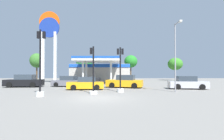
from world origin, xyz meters
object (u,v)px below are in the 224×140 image
object	(u,v)px
station_pole_sign	(49,38)
tree_3	(175,64)
car_0	(187,83)
traffic_signal_2	(40,71)
corner_streetlamp	(176,50)
car_3	(24,81)
traffic_signal_1	(93,79)
tree_0	(37,61)
traffic_signal_0	(120,75)
car_4	(86,84)
car_2	(68,82)
tree_2	(131,62)
tree_1	(84,63)
car_1	(125,82)

from	to	relation	value
station_pole_sign	tree_3	size ratio (longest dim) A/B	2.34
car_0	traffic_signal_2	xyz separation A→B (m)	(-14.38, -6.07, 1.37)
traffic_signal_2	corner_streetlamp	distance (m)	12.32
car_3	tree_3	world-z (taller)	tree_3
traffic_signal_1	tree_0	distance (m)	28.84
traffic_signal_0	traffic_signal_2	bearing A→B (deg)	-156.38
car_0	car_3	xyz separation A→B (m)	(-20.18, 2.63, 0.07)
car_0	car_4	distance (m)	11.64
station_pole_sign	car_2	size ratio (longest dim) A/B	3.02
car_0	tree_0	bearing A→B (deg)	143.47
station_pole_sign	tree_0	distance (m)	11.44
tree_3	tree_2	bearing A→B (deg)	-176.38
station_pole_sign	tree_0	size ratio (longest dim) A/B	2.01
car_4	traffic_signal_2	world-z (taller)	traffic_signal_2
traffic_signal_2	tree_2	xyz separation A→B (m)	(10.16, 26.48, 2.50)
car_3	car_0	bearing A→B (deg)	-7.42
tree_0	tree_1	xyz separation A→B (m)	(10.94, 0.40, -0.59)
traffic_signal_0	corner_streetlamp	size ratio (longest dim) A/B	0.65
traffic_signal_1	tree_1	xyz separation A→B (m)	(-4.81, 24.33, 2.78)
traffic_signal_2	tree_0	world-z (taller)	tree_0
station_pole_sign	traffic_signal_0	distance (m)	19.23
car_0	tree_1	size ratio (longest dim) A/B	0.77
car_1	car_4	world-z (taller)	car_1
traffic_signal_1	corner_streetlamp	bearing A→B (deg)	9.23
car_3	car_4	xyz separation A→B (m)	(8.56, -3.26, -0.10)
traffic_signal_2	car_0	bearing A→B (deg)	22.88
station_pole_sign	car_3	bearing A→B (deg)	-92.21
car_3	tree_2	bearing A→B (deg)	48.10
car_4	tree_0	world-z (taller)	tree_0
station_pole_sign	traffic_signal_2	xyz separation A→B (m)	(5.50, -16.43, -6.00)
corner_streetlamp	traffic_signal_1	bearing A→B (deg)	-170.77
car_1	tree_1	size ratio (longest dim) A/B	0.84
tree_2	tree_0	bearing A→B (deg)	-177.22
car_0	car_1	size ratio (longest dim) A/B	0.91
traffic_signal_1	corner_streetlamp	world-z (taller)	corner_streetlamp
traffic_signal_0	corner_streetlamp	bearing A→B (deg)	-0.72
station_pole_sign	tree_3	world-z (taller)	station_pole_sign
station_pole_sign	traffic_signal_2	world-z (taller)	station_pole_sign
tree_0	tree_3	xyz separation A→B (m)	(32.72, 1.75, -0.70)
car_4	tree_3	bearing A→B (deg)	50.01
car_3	tree_0	world-z (taller)	tree_0
station_pole_sign	tree_0	world-z (taller)	station_pole_sign
car_0	corner_streetlamp	xyz separation A→B (m)	(-2.55, -3.30, 3.35)
station_pole_sign	car_4	bearing A→B (deg)	-53.06
car_0	corner_streetlamp	distance (m)	5.35
station_pole_sign	car_2	bearing A→B (deg)	-53.37
corner_streetlamp	car_4	bearing A→B (deg)	163.58
traffic_signal_0	car_2	bearing A→B (deg)	135.77
traffic_signal_0	tree_3	size ratio (longest dim) A/B	0.79
traffic_signal_2	corner_streetlamp	xyz separation A→B (m)	(11.84, 2.77, 1.98)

